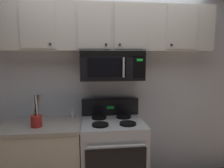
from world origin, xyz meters
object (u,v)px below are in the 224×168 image
at_px(over_range_microwave, 112,65).
at_px(salt_shaker, 73,114).
at_px(utensil_crock_red, 36,118).
at_px(stove_range, 113,155).

distance_m(over_range_microwave, salt_shaker, 0.80).
distance_m(utensil_crock_red, salt_shaker, 0.49).
distance_m(over_range_microwave, utensil_crock_red, 1.07).
bearing_deg(over_range_microwave, utensil_crock_red, -166.31).
relative_size(stove_range, salt_shaker, 11.43).
bearing_deg(salt_shaker, over_range_microwave, -10.68).
xyz_separation_m(stove_range, over_range_microwave, (-0.00, 0.12, 1.11)).
bearing_deg(utensil_crock_red, stove_range, 6.28).
relative_size(stove_range, over_range_microwave, 1.47).
xyz_separation_m(over_range_microwave, utensil_crock_red, (-0.87, -0.21, -0.58)).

